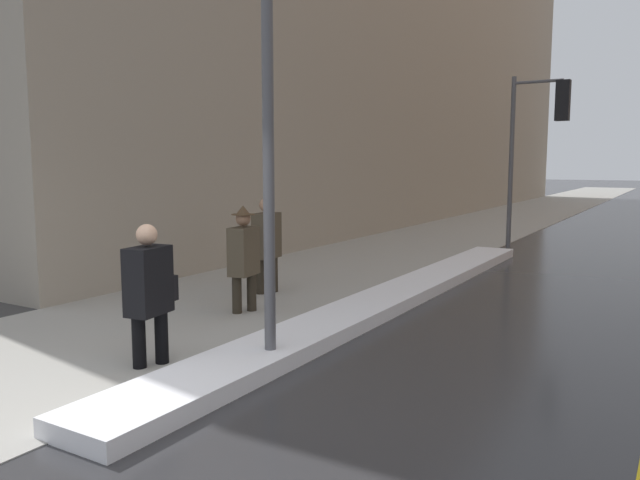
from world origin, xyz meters
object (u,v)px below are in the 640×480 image
(pedestrian_with_shoulder_bag, at_px, (149,288))
(pedestrian_nearside, at_px, (267,241))
(lamp_post, at_px, (268,72))
(traffic_light_near, at_px, (542,126))
(pedestrian_in_fedora, at_px, (244,255))

(pedestrian_with_shoulder_bag, distance_m, pedestrian_nearside, 3.81)
(lamp_post, xyz_separation_m, pedestrian_nearside, (-2.19, 2.98, -2.17))
(pedestrian_with_shoulder_bag, bearing_deg, traffic_light_near, 162.19)
(pedestrian_with_shoulder_bag, xyz_separation_m, pedestrian_nearside, (-1.12, 3.64, 0.04))
(lamp_post, distance_m, traffic_light_near, 9.84)
(pedestrian_with_shoulder_bag, height_order, pedestrian_in_fedora, pedestrian_in_fedora)
(pedestrian_nearside, bearing_deg, pedestrian_in_fedora, 13.40)
(pedestrian_in_fedora, bearing_deg, lamp_post, 35.93)
(lamp_post, bearing_deg, pedestrian_in_fedora, 134.34)
(lamp_post, distance_m, pedestrian_with_shoulder_bag, 2.54)
(traffic_light_near, bearing_deg, lamp_post, -92.53)
(pedestrian_with_shoulder_bag, distance_m, pedestrian_in_fedora, 2.47)
(pedestrian_in_fedora, height_order, pedestrian_nearside, pedestrian_nearside)
(traffic_light_near, height_order, pedestrian_with_shoulder_bag, traffic_light_near)
(lamp_post, bearing_deg, pedestrian_with_shoulder_bag, -148.13)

